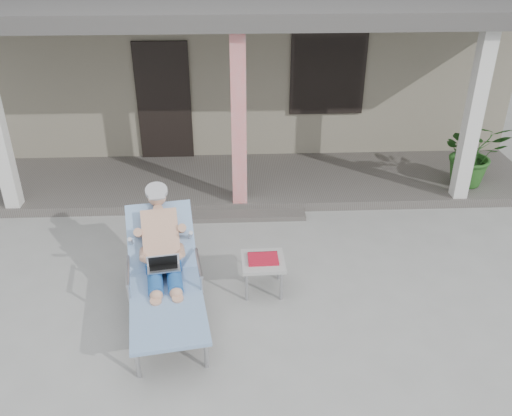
{
  "coord_description": "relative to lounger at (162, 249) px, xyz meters",
  "views": [
    {
      "loc": [
        -0.09,
        -5.43,
        4.15
      ],
      "look_at": [
        0.18,
        0.6,
        0.85
      ],
      "focal_mm": 38.0,
      "sensor_mm": 36.0,
      "label": 1
    }
  ],
  "objects": [
    {
      "name": "house",
      "position": [
        0.91,
        6.79,
        0.82
      ],
      "size": [
        10.4,
        5.4,
        3.3
      ],
      "color": "gray",
      "rests_on": "ground"
    },
    {
      "name": "ground",
      "position": [
        0.91,
        0.29,
        -0.84
      ],
      "size": [
        60.0,
        60.0,
        0.0
      ],
      "primitive_type": "plane",
      "color": "#9E9E99",
      "rests_on": "ground"
    },
    {
      "name": "lounger",
      "position": [
        0.0,
        0.0,
        0.0
      ],
      "size": [
        1.1,
        2.17,
        1.37
      ],
      "rotation": [
        0.0,
        0.0,
        0.16
      ],
      "color": "#B7B7BC",
      "rests_on": "ground"
    },
    {
      "name": "porch_step",
      "position": [
        0.91,
        2.14,
        -0.81
      ],
      "size": [
        2.0,
        0.3,
        0.07
      ],
      "primitive_type": "cube",
      "color": "#605B56",
      "rests_on": "ground"
    },
    {
      "name": "porch_deck",
      "position": [
        0.91,
        3.29,
        -0.77
      ],
      "size": [
        10.0,
        2.0,
        0.15
      ],
      "primitive_type": "cube",
      "color": "#605B56",
      "rests_on": "ground"
    },
    {
      "name": "side_table",
      "position": [
        1.16,
        0.32,
        -0.45
      ],
      "size": [
        0.54,
        0.54,
        0.47
      ],
      "rotation": [
        0.0,
        0.0,
        0.03
      ],
      "color": "#ABABA6",
      "rests_on": "ground"
    },
    {
      "name": "porch_overhang",
      "position": [
        0.91,
        3.24,
        1.94
      ],
      "size": [
        10.0,
        2.3,
        2.85
      ],
      "color": "silver",
      "rests_on": "porch_deck"
    },
    {
      "name": "potted_palm",
      "position": [
        4.74,
        2.88,
        -0.14
      ],
      "size": [
        1.09,
        0.98,
        1.11
      ],
      "primitive_type": "imported",
      "rotation": [
        0.0,
        0.0,
        -0.12
      ],
      "color": "#26591E",
      "rests_on": "porch_deck"
    }
  ]
}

